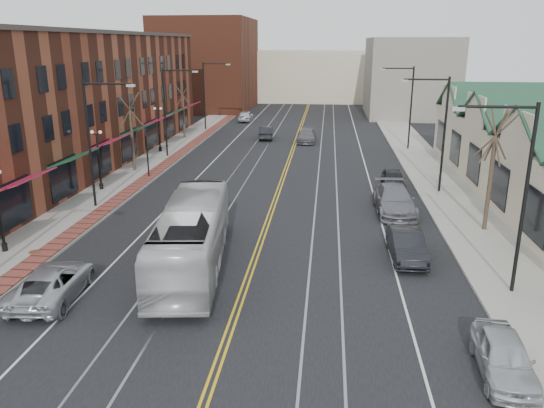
% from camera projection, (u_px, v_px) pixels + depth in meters
% --- Properties ---
extents(ground, '(160.00, 160.00, 0.00)m').
position_uv_depth(ground, '(221.00, 356.00, 18.24)').
color(ground, black).
rests_on(ground, ground).
extents(sidewalk_left, '(4.00, 120.00, 0.15)m').
position_uv_depth(sidewalk_left, '(112.00, 190.00, 38.44)').
color(sidewalk_left, gray).
rests_on(sidewalk_left, ground).
extents(sidewalk_right, '(4.00, 120.00, 0.15)m').
position_uv_depth(sidewalk_right, '(452.00, 200.00, 36.03)').
color(sidewalk_right, gray).
rests_on(sidewalk_right, ground).
extents(building_left, '(10.00, 50.00, 11.00)m').
position_uv_depth(building_left, '(59.00, 103.00, 44.21)').
color(building_left, maroon).
rests_on(building_left, ground).
extents(backdrop_left, '(14.00, 18.00, 14.00)m').
position_uv_depth(backdrop_left, '(207.00, 64.00, 84.37)').
color(backdrop_left, maroon).
rests_on(backdrop_left, ground).
extents(backdrop_mid, '(22.00, 14.00, 9.00)m').
position_uv_depth(backdrop_mid, '(311.00, 75.00, 97.75)').
color(backdrop_mid, '#BFAE93').
rests_on(backdrop_mid, ground).
extents(backdrop_right, '(12.00, 16.00, 11.00)m').
position_uv_depth(backdrop_right, '(409.00, 77.00, 76.94)').
color(backdrop_right, slate).
rests_on(backdrop_right, ground).
extents(streetlight_l_1, '(3.33, 0.25, 8.00)m').
position_uv_depth(streetlight_l_1, '(95.00, 131.00, 33.09)').
color(streetlight_l_1, black).
rests_on(streetlight_l_1, sidewalk_left).
extents(streetlight_l_2, '(3.33, 0.25, 8.00)m').
position_uv_depth(streetlight_l_2, '(169.00, 103.00, 48.31)').
color(streetlight_l_2, black).
rests_on(streetlight_l_2, sidewalk_left).
extents(streetlight_l_3, '(3.33, 0.25, 8.00)m').
position_uv_depth(streetlight_l_3, '(208.00, 89.00, 63.52)').
color(streetlight_l_3, black).
rests_on(streetlight_l_3, sidewalk_left).
extents(streetlight_r_0, '(3.33, 0.25, 8.00)m').
position_uv_depth(streetlight_r_0, '(516.00, 180.00, 21.36)').
color(streetlight_r_0, black).
rests_on(streetlight_r_0, sidewalk_right).
extents(streetlight_r_1, '(3.33, 0.25, 8.00)m').
position_uv_depth(streetlight_r_1, '(439.00, 123.00, 36.58)').
color(streetlight_r_1, black).
rests_on(streetlight_r_1, sidewalk_right).
extents(streetlight_r_2, '(3.33, 0.25, 8.00)m').
position_uv_depth(streetlight_r_2, '(407.00, 99.00, 51.80)').
color(streetlight_r_2, black).
rests_on(streetlight_r_2, sidewalk_right).
extents(lamppost_l_2, '(0.84, 0.28, 4.27)m').
position_uv_depth(lamppost_l_2, '(99.00, 161.00, 37.90)').
color(lamppost_l_2, black).
rests_on(lamppost_l_2, sidewalk_left).
extents(lamppost_l_3, '(0.84, 0.28, 4.27)m').
position_uv_depth(lamppost_l_3, '(159.00, 130.00, 51.21)').
color(lamppost_l_3, black).
rests_on(lamppost_l_3, sidewalk_left).
extents(tree_left_near, '(1.78, 1.37, 6.48)m').
position_uv_depth(tree_left_near, '(132.00, 130.00, 43.19)').
color(tree_left_near, '#382B21').
rests_on(tree_left_near, sidewalk_left).
extents(tree_left_far, '(1.66, 1.28, 6.02)m').
position_uv_depth(tree_left_far, '(183.00, 109.00, 58.48)').
color(tree_left_far, '#382B21').
rests_on(tree_left_far, sidewalk_left).
extents(tree_right_mid, '(1.90, 1.46, 6.93)m').
position_uv_depth(tree_right_mid, '(492.00, 167.00, 29.20)').
color(tree_right_mid, '#382B21').
rests_on(tree_right_mid, sidewalk_right).
extents(manhole_far, '(0.60, 0.60, 0.02)m').
position_uv_depth(manhole_far, '(35.00, 252.00, 26.92)').
color(manhole_far, '#592D19').
rests_on(manhole_far, sidewalk_left).
extents(traffic_signal, '(0.18, 0.15, 3.80)m').
position_uv_depth(traffic_signal, '(147.00, 149.00, 41.44)').
color(traffic_signal, black).
rests_on(traffic_signal, sidewalk_left).
extents(transit_bus, '(4.00, 11.64, 3.18)m').
position_uv_depth(transit_bus, '(192.00, 236.00, 25.02)').
color(transit_bus, silver).
rests_on(transit_bus, ground).
extents(parked_suv, '(2.75, 5.25, 1.41)m').
position_uv_depth(parked_suv, '(52.00, 283.00, 22.21)').
color(parked_suv, '#B2B4B9').
rests_on(parked_suv, ground).
extents(parked_car_a, '(1.84, 4.08, 1.36)m').
position_uv_depth(parked_car_a, '(504.00, 356.00, 17.04)').
color(parked_car_a, '#AFB3B7').
rests_on(parked_car_a, ground).
extents(parked_car_b, '(1.64, 4.43, 1.45)m').
position_uv_depth(parked_car_b, '(407.00, 245.00, 26.27)').
color(parked_car_b, black).
rests_on(parked_car_b, ground).
extents(parked_car_c, '(2.47, 5.75, 1.65)m').
position_uv_depth(parked_car_c, '(394.00, 200.00, 33.41)').
color(parked_car_c, slate).
rests_on(parked_car_c, ground).
extents(parked_car_d, '(1.77, 4.13, 1.39)m').
position_uv_depth(parked_car_d, '(393.00, 179.00, 38.99)').
color(parked_car_d, black).
rests_on(parked_car_d, ground).
extents(distant_car_left, '(1.83, 4.32, 1.39)m').
position_uv_depth(distant_car_left, '(266.00, 133.00, 59.06)').
color(distant_car_left, black).
rests_on(distant_car_left, ground).
extents(distant_car_right, '(2.03, 4.88, 1.41)m').
position_uv_depth(distant_car_right, '(307.00, 136.00, 57.19)').
color(distant_car_right, '#5D5B62').
rests_on(distant_car_right, ground).
extents(distant_car_far, '(1.81, 4.38, 1.48)m').
position_uv_depth(distant_car_far, '(246.00, 116.00, 72.11)').
color(distant_car_far, silver).
rests_on(distant_car_far, ground).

